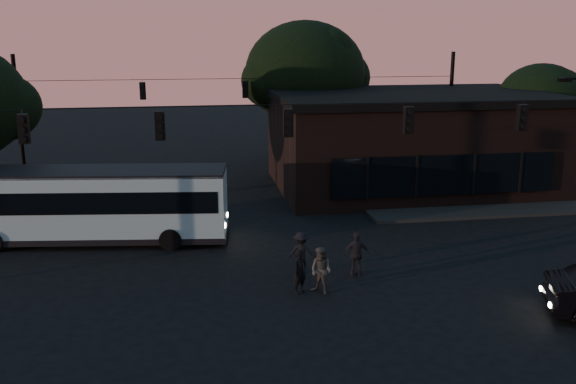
{
  "coord_description": "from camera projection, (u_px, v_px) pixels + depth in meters",
  "views": [
    {
      "loc": [
        -3.64,
        -18.53,
        8.74
      ],
      "look_at": [
        0.0,
        4.0,
        3.0
      ],
      "focal_mm": 40.0,
      "sensor_mm": 36.0,
      "label": 1
    }
  ],
  "objects": [
    {
      "name": "tree_right",
      "position": [
        541.0,
        100.0,
        39.32
      ],
      "size": [
        5.2,
        5.2,
        6.86
      ],
      "color": "black",
      "rests_on": "ground"
    },
    {
      "name": "pedestrian_b",
      "position": [
        321.0,
        271.0,
        21.82
      ],
      "size": [
        1.0,
        1.0,
        1.64
      ],
      "primitive_type": "imported",
      "rotation": [
        0.0,
        0.0,
        -0.81
      ],
      "color": "#3F3D39",
      "rests_on": "ground"
    },
    {
      "name": "sidewalk_far_right",
      "position": [
        472.0,
        191.0,
        35.67
      ],
      "size": [
        14.0,
        10.0,
        0.15
      ],
      "primitive_type": "cube",
      "color": "black",
      "rests_on": "ground"
    },
    {
      "name": "pedestrian_c",
      "position": [
        357.0,
        254.0,
        23.38
      ],
      "size": [
        1.0,
        0.46,
        1.67
      ],
      "primitive_type": "imported",
      "rotation": [
        0.0,
        0.0,
        3.08
      ],
      "color": "black",
      "rests_on": "ground"
    },
    {
      "name": "bus",
      "position": [
        94.0,
        202.0,
        26.97
      ],
      "size": [
        11.39,
        3.93,
        3.14
      ],
      "rotation": [
        0.0,
        0.0,
        -0.12
      ],
      "color": "#9CBFC6",
      "rests_on": "ground"
    },
    {
      "name": "tree_behind",
      "position": [
        305.0,
        72.0,
        40.6
      ],
      "size": [
        7.6,
        7.6,
        9.43
      ],
      "color": "black",
      "rests_on": "ground"
    },
    {
      "name": "pedestrian_d",
      "position": [
        301.0,
        253.0,
        23.68
      ],
      "size": [
        1.13,
        0.8,
        1.58
      ],
      "primitive_type": "imported",
      "rotation": [
        0.0,
        0.0,
        2.91
      ],
      "color": "black",
      "rests_on": "ground"
    },
    {
      "name": "ground",
      "position": [
        308.0,
        313.0,
        20.43
      ],
      "size": [
        120.0,
        120.0,
        0.0
      ],
      "primitive_type": "plane",
      "color": "black",
      "rests_on": "ground"
    },
    {
      "name": "pedestrian_a",
      "position": [
        300.0,
        272.0,
        21.84
      ],
      "size": [
        0.68,
        0.63,
        1.56
      ],
      "primitive_type": "imported",
      "rotation": [
        0.0,
        0.0,
        0.61
      ],
      "color": "black",
      "rests_on": "ground"
    },
    {
      "name": "signal_rig_far",
      "position": [
        246.0,
        109.0,
        38.55
      ],
      "size": [
        26.24,
        0.3,
        7.5
      ],
      "color": "black",
      "rests_on": "ground"
    },
    {
      "name": "building",
      "position": [
        410.0,
        140.0,
        36.46
      ],
      "size": [
        15.4,
        10.41,
        5.4
      ],
      "color": "black",
      "rests_on": "ground"
    },
    {
      "name": "signal_rig_near",
      "position": [
        288.0,
        153.0,
        23.18
      ],
      "size": [
        26.24,
        0.3,
        7.5
      ],
      "color": "black",
      "rests_on": "ground"
    }
  ]
}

